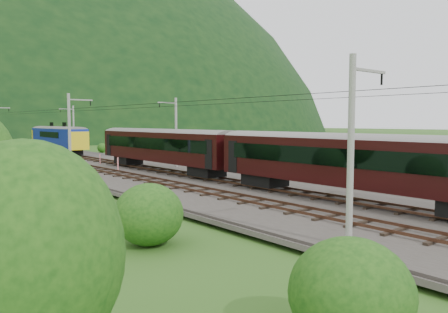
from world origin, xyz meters
TOP-DOWN VIEW (x-y plane):
  - ground at (0.00, 0.00)m, footprint 600.00×600.00m
  - railbed at (0.00, 10.00)m, footprint 14.00×220.00m
  - track_left at (-2.40, 10.00)m, footprint 2.40×220.00m
  - track_right at (2.40, 10.00)m, footprint 2.40×220.00m
  - catenary_left at (-6.12, 32.00)m, footprint 2.54×192.28m
  - catenary_right at (6.12, 32.00)m, footprint 2.54×192.28m
  - overhead_wires at (0.00, 10.00)m, footprint 4.83×198.00m
  - hazard_post_near at (-0.63, 33.09)m, footprint 0.15×0.15m
  - hazard_post_far at (0.69, 40.72)m, footprint 0.14×0.14m
  - signal at (-3.44, 65.82)m, footprint 0.22×0.22m
  - vegetation_right at (11.75, 5.59)m, footprint 6.63×107.59m

SIDE VIEW (x-z plane):
  - ground at x=0.00m, z-range 0.00..0.00m
  - railbed at x=0.00m, z-range 0.00..0.30m
  - track_left at x=-2.40m, z-range 0.24..0.51m
  - track_right at x=2.40m, z-range 0.24..0.51m
  - hazard_post_far at x=0.69m, z-range 0.30..1.58m
  - hazard_post_near at x=-0.63m, z-range 0.30..1.71m
  - vegetation_right at x=11.75m, z-range -0.26..2.95m
  - signal at x=-3.44m, z-range 0.47..2.45m
  - catenary_left at x=-6.12m, z-range 0.50..8.50m
  - catenary_right at x=6.12m, z-range 0.50..8.50m
  - overhead_wires at x=0.00m, z-range 7.08..7.12m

